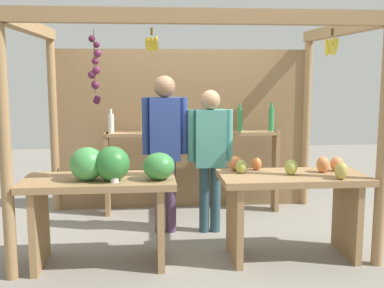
% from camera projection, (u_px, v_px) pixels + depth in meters
% --- Properties ---
extents(ground_plane, '(12.00, 12.00, 0.00)m').
position_uv_depth(ground_plane, '(190.00, 233.00, 5.17)').
color(ground_plane, gray).
rests_on(ground_plane, ground).
extents(market_stall, '(3.30, 2.15, 2.22)m').
position_uv_depth(market_stall, '(186.00, 109.00, 5.44)').
color(market_stall, '#99754C').
rests_on(market_stall, ground).
extents(fruit_counter_left, '(1.39, 0.64, 1.09)m').
position_uv_depth(fruit_counter_left, '(106.00, 187.00, 4.20)').
color(fruit_counter_left, '#99754C').
rests_on(fruit_counter_left, ground).
extents(fruit_counter_right, '(1.34, 0.64, 0.94)m').
position_uv_depth(fruit_counter_right, '(292.00, 195.00, 4.42)').
color(fruit_counter_right, '#99754C').
rests_on(fruit_counter_right, ground).
extents(bottle_shelf_unit, '(2.12, 0.22, 1.35)m').
position_uv_depth(bottle_shelf_unit, '(193.00, 149.00, 5.82)').
color(bottle_shelf_unit, '#99754C').
rests_on(bottle_shelf_unit, ground).
extents(vendor_man, '(0.48, 0.23, 1.68)m').
position_uv_depth(vendor_man, '(165.00, 139.00, 5.06)').
color(vendor_man, '#533A57').
rests_on(vendor_man, ground).
extents(vendor_woman, '(0.48, 0.21, 1.53)m').
position_uv_depth(vendor_woman, '(210.00, 149.00, 5.08)').
color(vendor_woman, '#2F4E5B').
rests_on(vendor_woman, ground).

